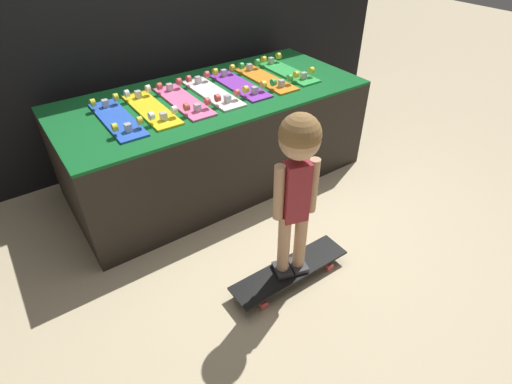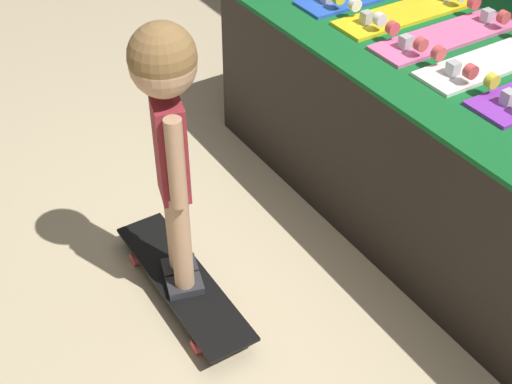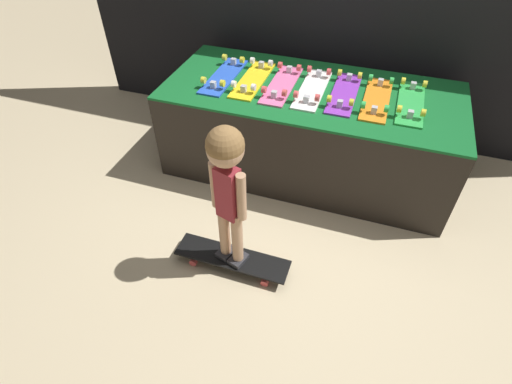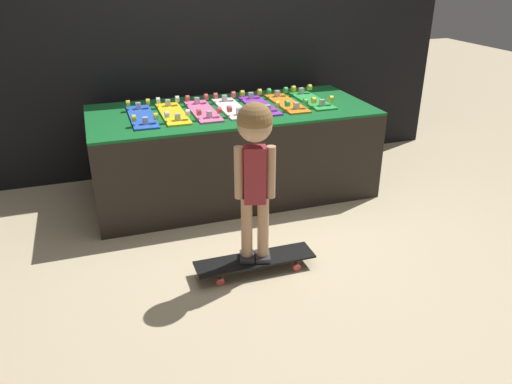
% 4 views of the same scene
% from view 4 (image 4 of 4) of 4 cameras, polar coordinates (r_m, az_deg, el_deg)
% --- Properties ---
extents(ground_plane, '(16.00, 16.00, 0.00)m').
position_cam_4_polar(ground_plane, '(3.90, -0.01, -3.61)').
color(ground_plane, beige).
extents(back_wall, '(4.73, 0.10, 2.23)m').
position_cam_4_polar(back_wall, '(4.78, -5.40, 15.85)').
color(back_wall, black).
rests_on(back_wall, ground_plane).
extents(display_rack, '(2.32, 1.04, 0.75)m').
position_cam_4_polar(display_rack, '(4.29, -2.73, 4.65)').
color(display_rack, black).
rests_on(display_rack, ground_plane).
extents(skateboard_blue_on_rack, '(0.19, 0.66, 0.09)m').
position_cam_4_polar(skateboard_blue_on_rack, '(4.02, -12.92, 8.52)').
color(skateboard_blue_on_rack, blue).
rests_on(skateboard_blue_on_rack, display_rack).
extents(skateboard_yellow_on_rack, '(0.19, 0.66, 0.09)m').
position_cam_4_polar(skateboard_yellow_on_rack, '(4.07, -9.51, 8.99)').
color(skateboard_yellow_on_rack, yellow).
rests_on(skateboard_yellow_on_rack, display_rack).
extents(skateboard_pink_on_rack, '(0.19, 0.66, 0.09)m').
position_cam_4_polar(skateboard_pink_on_rack, '(4.10, -6.09, 9.33)').
color(skateboard_pink_on_rack, pink).
rests_on(skateboard_pink_on_rack, display_rack).
extents(skateboard_white_on_rack, '(0.19, 0.66, 0.09)m').
position_cam_4_polar(skateboard_white_on_rack, '(4.17, -2.81, 9.69)').
color(skateboard_white_on_rack, white).
rests_on(skateboard_white_on_rack, display_rack).
extents(skateboard_purple_on_rack, '(0.19, 0.66, 0.09)m').
position_cam_4_polar(skateboard_purple_on_rack, '(4.25, 0.35, 10.02)').
color(skateboard_purple_on_rack, purple).
rests_on(skateboard_purple_on_rack, display_rack).
extents(skateboard_orange_on_rack, '(0.19, 0.66, 0.09)m').
position_cam_4_polar(skateboard_orange_on_rack, '(4.33, 3.49, 10.25)').
color(skateboard_orange_on_rack, orange).
rests_on(skateboard_orange_on_rack, display_rack).
extents(skateboard_green_on_rack, '(0.19, 0.66, 0.09)m').
position_cam_4_polar(skateboard_green_on_rack, '(4.44, 6.33, 10.54)').
color(skateboard_green_on_rack, green).
rests_on(skateboard_green_on_rack, display_rack).
extents(skateboard_on_floor, '(0.79, 0.20, 0.09)m').
position_cam_4_polar(skateboard_on_floor, '(3.30, -0.12, -7.86)').
color(skateboard_on_floor, black).
rests_on(skateboard_on_floor, ground_plane).
extents(child, '(0.24, 0.21, 1.04)m').
position_cam_4_polar(child, '(2.96, -0.13, 4.37)').
color(child, '#2D2D33').
rests_on(child, skateboard_on_floor).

